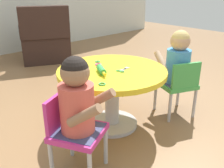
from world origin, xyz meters
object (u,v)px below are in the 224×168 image
object	(u,v)px
child_chair_left	(73,130)
seated_child_left	(77,99)
craft_table	(112,83)
child_chair_right	(178,85)
rolling_pin	(101,70)
armchair_dark	(45,41)
seated_child_right	(178,59)
craft_scissors	(122,70)

from	to	relation	value
child_chair_left	seated_child_left	world-z (taller)	seated_child_left
child_chair_left	craft_table	bearing A→B (deg)	23.65
child_chair_right	rolling_pin	world-z (taller)	rolling_pin
child_chair_right	armchair_dark	xyz separation A→B (m)	(0.05, 2.43, 0.00)
craft_table	child_chair_right	xyz separation A→B (m)	(0.56, -0.28, -0.08)
child_chair_left	seated_child_left	xyz separation A→B (m)	(0.02, -0.04, 0.23)
craft_table	rolling_pin	distance (m)	0.19
child_chair_right	rolling_pin	xyz separation A→B (m)	(-0.68, 0.28, 0.23)
craft_table	armchair_dark	distance (m)	2.24
seated_child_right	armchair_dark	world-z (taller)	armchair_dark
rolling_pin	craft_scissors	world-z (taller)	rolling_pin
child_chair_left	craft_scissors	size ratio (longest dim) A/B	3.84
rolling_pin	seated_child_right	bearing A→B (deg)	-19.11
seated_child_right	rolling_pin	world-z (taller)	seated_child_right
rolling_pin	seated_child_left	bearing A→B (deg)	-147.17
seated_child_left	child_chair_right	world-z (taller)	seated_child_left
craft_scissors	seated_child_right	bearing A→B (deg)	-17.22
seated_child_right	rolling_pin	distance (m)	0.73
seated_child_right	rolling_pin	xyz separation A→B (m)	(-0.69, 0.24, 0.01)
armchair_dark	craft_scissors	distance (m)	2.31
craft_scissors	seated_child_left	bearing A→B (deg)	-160.67
child_chair_right	craft_scissors	distance (m)	0.60
seated_child_left	child_chair_right	size ratio (longest dim) A/B	0.95
seated_child_left	rolling_pin	xyz separation A→B (m)	(0.44, 0.28, 0.01)
armchair_dark	rolling_pin	distance (m)	2.29
child_chair_left	armchair_dark	bearing A→B (deg)	63.82
rolling_pin	child_chair_left	bearing A→B (deg)	-151.59
child_chair_right	seated_child_right	size ratio (longest dim) A/B	1.05
rolling_pin	armchair_dark	bearing A→B (deg)	71.35
craft_table	armchair_dark	xyz separation A→B (m)	(0.61, 2.15, -0.08)
seated_child_right	armchair_dark	size ratio (longest dim) A/B	0.54
child_chair_right	armchair_dark	distance (m)	2.43
child_chair_right	rolling_pin	bearing A→B (deg)	157.77
armchair_dark	child_chair_right	bearing A→B (deg)	-91.23
seated_child_right	armchair_dark	xyz separation A→B (m)	(0.04, 2.40, -0.22)
rolling_pin	child_chair_right	bearing A→B (deg)	-22.23
seated_child_left	child_chair_right	bearing A→B (deg)	0.22
child_chair_left	rolling_pin	world-z (taller)	rolling_pin
seated_child_right	craft_scissors	bearing A→B (deg)	162.78
seated_child_right	child_chair_left	bearing A→B (deg)	-179.74
armchair_dark	child_chair_left	bearing A→B (deg)	-116.18
child_chair_left	armchair_dark	xyz separation A→B (m)	(1.18, 2.40, 0.00)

